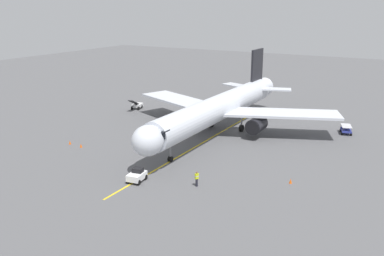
{
  "coord_description": "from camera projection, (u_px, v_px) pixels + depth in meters",
  "views": [
    {
      "loc": [
        -24.95,
        57.42,
        18.82
      ],
      "look_at": [
        1.88,
        10.46,
        3.0
      ],
      "focal_mm": 39.18,
      "sensor_mm": 36.0,
      "label": 1
    }
  ],
  "objects": [
    {
      "name": "baggage_cart_starboard_side",
      "position": [
        346.0,
        129.0,
        63.93
      ],
      "size": [
        2.18,
        2.9,
        1.27
      ],
      "color": "#2D3899",
      "rests_on": "ground"
    },
    {
      "name": "belt_loader_portside",
      "position": [
        137.0,
        105.0,
        79.32
      ],
      "size": [
        2.33,
        4.73,
        2.32
      ],
      "color": "white",
      "rests_on": "ground"
    },
    {
      "name": "safety_cone_nose_right",
      "position": [
        81.0,
        145.0,
        57.8
      ],
      "size": [
        0.32,
        0.32,
        0.55
      ],
      "primitive_type": "cone",
      "color": "#F2590F",
      "rests_on": "ground"
    },
    {
      "name": "safety_cone_nose_left",
      "position": [
        291.0,
        181.0,
        46.07
      ],
      "size": [
        0.32,
        0.32,
        0.55
      ],
      "primitive_type": "cone",
      "color": "#F2590F",
      "rests_on": "ground"
    },
    {
      "name": "ground_plane",
      "position": [
        236.0,
        132.0,
        65.02
      ],
      "size": [
        220.0,
        220.0,
        0.0
      ],
      "primitive_type": "plane",
      "color": "#565659"
    },
    {
      "name": "ground_crew_marshaller",
      "position": [
        197.0,
        179.0,
        45.15
      ],
      "size": [
        0.4,
        0.47,
        1.71
      ],
      "color": "#23232D",
      "rests_on": "ground"
    },
    {
      "name": "tug_near_nose",
      "position": [
        137.0,
        175.0,
        46.5
      ],
      "size": [
        1.85,
        2.49,
        1.5
      ],
      "color": "white",
      "rests_on": "ground"
    },
    {
      "name": "apron_lead_in_line",
      "position": [
        199.0,
        145.0,
        58.87
      ],
      "size": [
        0.39,
        40.0,
        0.01
      ],
      "primitive_type": "cube",
      "rotation": [
        0.0,
        0.0,
        0.0
      ],
      "color": "yellow",
      "rests_on": "ground"
    },
    {
      "name": "airplane",
      "position": [
        219.0,
        108.0,
        62.98
      ],
      "size": [
        34.81,
        40.21,
        11.5
      ],
      "color": "silver",
      "rests_on": "ground"
    },
    {
      "name": "safety_cone_wing_port",
      "position": [
        70.0,
        142.0,
        59.09
      ],
      "size": [
        0.32,
        0.32,
        0.55
      ],
      "primitive_type": "cone",
      "color": "#F2590F",
      "rests_on": "ground"
    }
  ]
}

